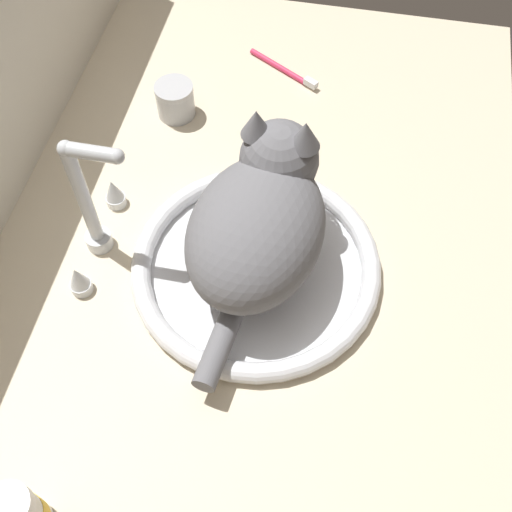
% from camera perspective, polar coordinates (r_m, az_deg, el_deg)
% --- Properties ---
extents(countertop, '(1.23, 0.79, 0.03)m').
position_cam_1_polar(countertop, '(0.98, -0.02, 0.40)').
color(countertop, beige).
rests_on(countertop, ground).
extents(sink_basin, '(0.37, 0.37, 0.03)m').
position_cam_1_polar(sink_basin, '(0.94, -0.00, -0.90)').
color(sink_basin, white).
rests_on(sink_basin, countertop).
extents(faucet, '(0.19, 0.10, 0.23)m').
position_cam_1_polar(faucet, '(0.93, -14.54, 3.91)').
color(faucet, silver).
rests_on(faucet, countertop).
extents(cat, '(0.38, 0.22, 0.19)m').
position_cam_1_polar(cat, '(0.87, 0.46, 3.61)').
color(cat, slate).
rests_on(cat, sink_basin).
extents(metal_jar, '(0.07, 0.07, 0.06)m').
position_cam_1_polar(metal_jar, '(1.14, -7.30, 13.77)').
color(metal_jar, '#B2B5BA').
rests_on(metal_jar, countertop).
extents(toothbrush, '(0.09, 0.14, 0.02)m').
position_cam_1_polar(toothbrush, '(1.23, 2.62, 16.43)').
color(toothbrush, '#D83359').
rests_on(toothbrush, countertop).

